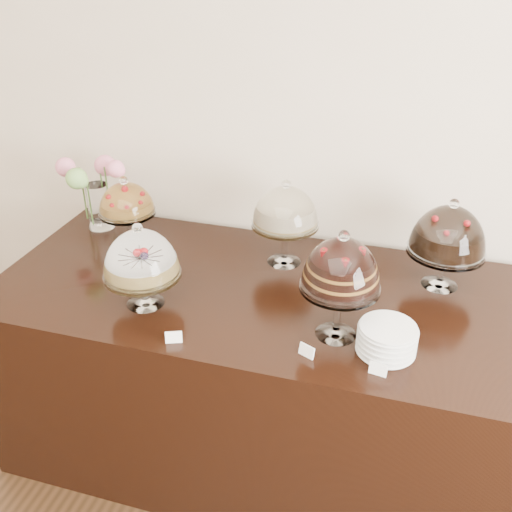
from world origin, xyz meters
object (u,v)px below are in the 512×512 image
(cake_stand_cheesecake, at_px, (285,210))
(flower_vase, at_px, (94,186))
(display_counter, at_px, (259,372))
(plate_stack, at_px, (387,339))
(cake_stand_fruit_tart, at_px, (126,202))
(cake_stand_choco_layer, at_px, (341,269))
(cake_stand_sugar_sponge, at_px, (141,258))
(cake_stand_dark_choco, at_px, (448,234))

(cake_stand_cheesecake, height_order, flower_vase, cake_stand_cheesecake)
(display_counter, xyz_separation_m, plate_stack, (0.53, -0.27, 0.50))
(flower_vase, bearing_deg, cake_stand_fruit_tart, -23.67)
(plate_stack, bearing_deg, display_counter, 153.54)
(display_counter, bearing_deg, cake_stand_choco_layer, -31.56)
(display_counter, distance_m, cake_stand_choco_layer, 0.84)
(cake_stand_sugar_sponge, relative_size, cake_stand_dark_choco, 0.90)
(display_counter, bearing_deg, cake_stand_sugar_sponge, -150.47)
(cake_stand_cheesecake, bearing_deg, cake_stand_sugar_sponge, -133.43)
(cake_stand_cheesecake, bearing_deg, cake_stand_choco_layer, -56.20)
(cake_stand_fruit_tart, xyz_separation_m, plate_stack, (1.23, -0.48, -0.15))
(cake_stand_dark_choco, bearing_deg, cake_stand_cheesecake, 179.65)
(cake_stand_choco_layer, height_order, cake_stand_fruit_tart, cake_stand_choco_layer)
(display_counter, xyz_separation_m, cake_stand_fruit_tart, (-0.70, 0.22, 0.65))
(cake_stand_choco_layer, relative_size, flower_vase, 1.17)
(cake_stand_choco_layer, bearing_deg, cake_stand_sugar_sponge, -179.10)
(flower_vase, bearing_deg, display_counter, -18.97)
(cake_stand_dark_choco, distance_m, cake_stand_fruit_tart, 1.41)
(cake_stand_sugar_sponge, distance_m, cake_stand_choco_layer, 0.76)
(display_counter, relative_size, cake_stand_dark_choco, 5.68)
(flower_vase, bearing_deg, plate_stack, -21.83)
(display_counter, relative_size, cake_stand_cheesecake, 5.65)
(cake_stand_dark_choco, bearing_deg, display_counter, -161.36)
(cake_stand_fruit_tart, xyz_separation_m, flower_vase, (-0.22, 0.10, 0.01))
(cake_stand_cheesecake, relative_size, plate_stack, 1.94)
(cake_stand_sugar_sponge, relative_size, plate_stack, 1.74)
(cake_stand_choco_layer, xyz_separation_m, cake_stand_cheesecake, (-0.31, 0.46, -0.03))
(display_counter, xyz_separation_m, cake_stand_dark_choco, (0.71, 0.24, 0.69))
(cake_stand_dark_choco, bearing_deg, cake_stand_choco_layer, -128.18)
(cake_stand_sugar_sponge, height_order, flower_vase, flower_vase)
(display_counter, relative_size, flower_vase, 6.06)
(cake_stand_fruit_tart, height_order, flower_vase, flower_vase)
(cake_stand_cheesecake, xyz_separation_m, plate_stack, (0.49, -0.51, -0.20))
(display_counter, distance_m, plate_stack, 0.78)
(cake_stand_choco_layer, distance_m, cake_stand_dark_choco, 0.58)
(cake_stand_sugar_sponge, height_order, cake_stand_fruit_tart, cake_stand_sugar_sponge)
(cake_stand_choco_layer, relative_size, cake_stand_cheesecake, 1.09)
(cake_stand_choco_layer, relative_size, cake_stand_fruit_tart, 1.28)
(display_counter, bearing_deg, cake_stand_dark_choco, 18.64)
(cake_stand_sugar_sponge, relative_size, cake_stand_choco_layer, 0.83)
(cake_stand_dark_choco, height_order, cake_stand_fruit_tart, cake_stand_dark_choco)
(display_counter, distance_m, cake_stand_dark_choco, 1.01)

